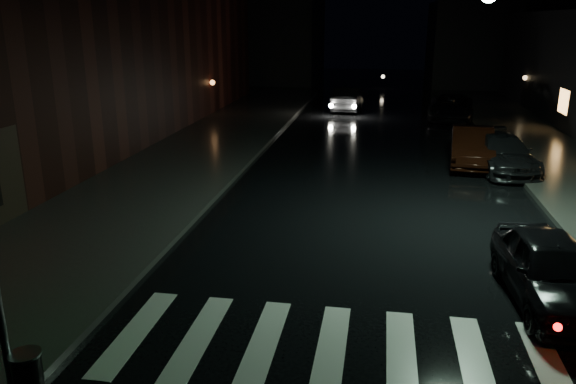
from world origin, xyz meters
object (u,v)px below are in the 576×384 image
at_px(parked_car_d, 451,107).
at_px(parked_car_a, 551,270).
at_px(parked_car_c, 501,153).
at_px(oncoming_car, 348,99).
at_px(parked_car_b, 472,147).

bearing_deg(parked_car_d, parked_car_a, -83.67).
bearing_deg(parked_car_c, oncoming_car, 108.88).
height_order(parked_car_a, parked_car_c, parked_car_a).
bearing_deg(oncoming_car, parked_car_c, 118.54).
bearing_deg(parked_car_d, parked_car_c, -79.36).
xyz_separation_m(parked_car_b, parked_car_d, (0.31, 10.65, -0.01)).
xyz_separation_m(parked_car_a, parked_car_b, (0.06, 11.46, 0.03)).
bearing_deg(parked_car_b, parked_car_d, 94.48).
relative_size(parked_car_b, oncoming_car, 0.98).
xyz_separation_m(parked_car_a, parked_car_c, (1.03, 10.75, -0.02)).
distance_m(parked_car_b, parked_car_c, 1.21).
bearing_deg(parked_car_d, parked_car_b, -84.37).
height_order(parked_car_a, parked_car_b, parked_car_b).
distance_m(parked_car_a, parked_car_b, 11.46).
bearing_deg(parked_car_c, parked_car_b, 136.71).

